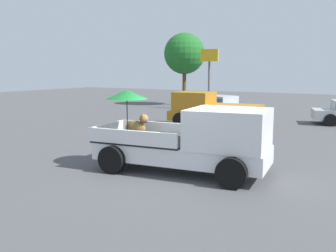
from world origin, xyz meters
name	(u,v)px	position (x,y,z in m)	size (l,w,h in m)	color
ground_plane	(181,171)	(0.00, 0.00, 0.00)	(80.00, 80.00, 0.00)	#4C4C4F
pickup_truck_main	(194,140)	(0.39, 0.05, 0.98)	(5.23, 2.71, 2.35)	black
pickup_truck_red	(212,110)	(-2.81, 8.56, 0.87)	(4.92, 2.45, 1.80)	black
parked_sedan_far	(219,105)	(-4.20, 12.85, 0.74)	(4.63, 2.95, 1.33)	black
motel_sign	(209,67)	(-6.51, 16.45, 3.20)	(1.40, 0.16, 4.50)	#59595B
tree_by_lot	(184,54)	(-9.86, 18.80, 4.31)	(3.45, 3.45, 6.06)	brown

